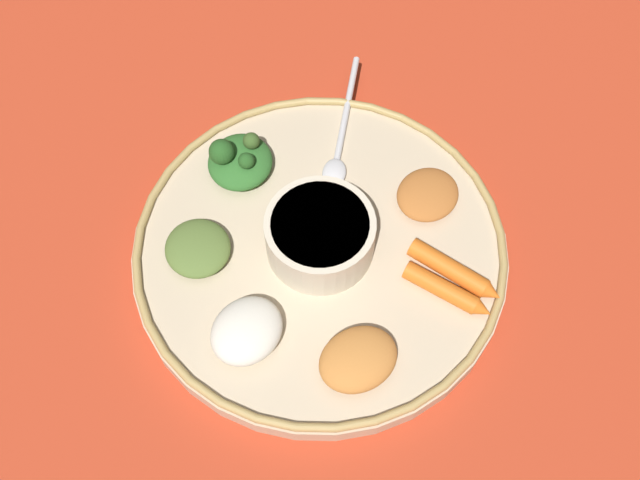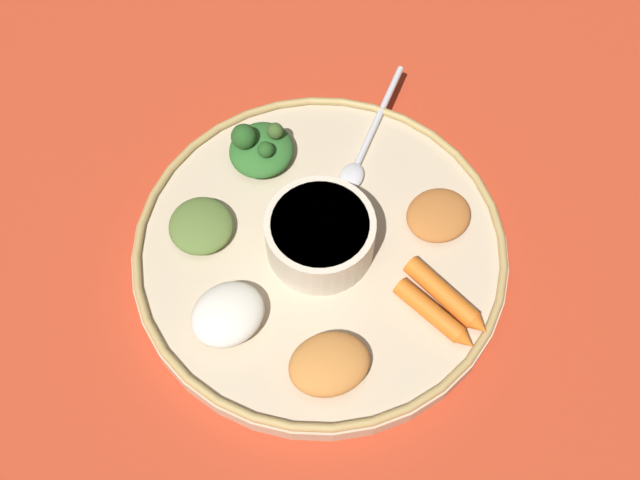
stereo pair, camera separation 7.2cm
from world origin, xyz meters
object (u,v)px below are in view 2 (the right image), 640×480
center_bowl (320,235)px  greens_pile (260,148)px  carrot_near_spoon (434,314)px  carrot_outer (446,296)px  spoon (365,146)px

center_bowl → greens_pile: bearing=105.2°
center_bowl → carrot_near_spoon: center_bowl is taller
carrot_outer → spoon: bearing=97.4°
spoon → greens_pile: 0.11m
spoon → carrot_near_spoon: (0.01, -0.20, 0.00)m
spoon → carrot_outer: carrot_outer is taller
greens_pile → carrot_outer: (0.13, -0.20, -0.01)m
greens_pile → carrot_outer: greens_pile is taller
carrot_near_spoon → carrot_outer: (0.02, 0.01, 0.00)m
center_bowl → carrot_near_spoon: (0.08, -0.10, -0.02)m
center_bowl → spoon: bearing=53.3°
spoon → carrot_near_spoon: carrot_near_spoon is taller
greens_pile → carrot_near_spoon: greens_pile is taller
carrot_outer → carrot_near_spoon: bearing=-139.4°
center_bowl → carrot_outer: (0.10, -0.08, -0.02)m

